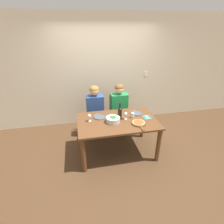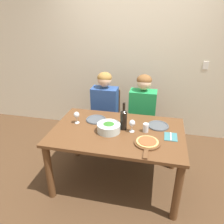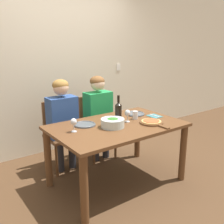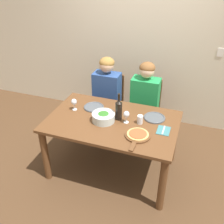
{
  "view_description": "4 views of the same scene",
  "coord_description": "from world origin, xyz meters",
  "px_view_note": "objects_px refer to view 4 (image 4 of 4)",
  "views": [
    {
      "loc": [
        -0.7,
        -2.87,
        2.41
      ],
      "look_at": [
        -0.08,
        0.15,
        0.87
      ],
      "focal_mm": 28.0,
      "sensor_mm": 36.0,
      "label": 1
    },
    {
      "loc": [
        0.42,
        -2.17,
        2.04
      ],
      "look_at": [
        -0.08,
        0.07,
        0.95
      ],
      "focal_mm": 35.0,
      "sensor_mm": 36.0,
      "label": 2
    },
    {
      "loc": [
        -1.77,
        -2.33,
        1.71
      ],
      "look_at": [
        0.03,
        0.14,
        0.87
      ],
      "focal_mm": 42.0,
      "sensor_mm": 36.0,
      "label": 3
    },
    {
      "loc": [
        0.85,
        -2.43,
        2.45
      ],
      "look_at": [
        -0.01,
        0.01,
        0.86
      ],
      "focal_mm": 42.0,
      "sensor_mm": 36.0,
      "label": 4
    }
  ],
  "objects_px": {
    "dinner_plate_left": "(94,107)",
    "broccoli_bowl": "(103,117)",
    "pizza_on_board": "(138,135)",
    "fork_on_napkin": "(163,130)",
    "wine_bottle": "(119,109)",
    "chair_left": "(109,102)",
    "wine_glass_left": "(74,102)",
    "wine_glass_right": "(126,115)",
    "water_tumbler": "(140,120)",
    "dinner_plate_right": "(154,118)",
    "chair_right": "(145,108)",
    "person_woman": "(107,90)",
    "person_man": "(145,97)"
  },
  "relations": [
    {
      "from": "person_man",
      "to": "dinner_plate_left",
      "type": "bearing_deg",
      "value": -135.71
    },
    {
      "from": "pizza_on_board",
      "to": "wine_glass_right",
      "type": "relative_size",
      "value": 2.75
    },
    {
      "from": "person_woman",
      "to": "person_man",
      "type": "distance_m",
      "value": 0.56
    },
    {
      "from": "wine_bottle",
      "to": "dinner_plate_right",
      "type": "relative_size",
      "value": 1.31
    },
    {
      "from": "person_woman",
      "to": "wine_glass_left",
      "type": "relative_size",
      "value": 8.16
    },
    {
      "from": "wine_glass_right",
      "to": "wine_bottle",
      "type": "bearing_deg",
      "value": 158.1
    },
    {
      "from": "dinner_plate_left",
      "to": "wine_glass_left",
      "type": "relative_size",
      "value": 1.69
    },
    {
      "from": "person_man",
      "to": "broccoli_bowl",
      "type": "distance_m",
      "value": 0.83
    },
    {
      "from": "pizza_on_board",
      "to": "wine_glass_left",
      "type": "xyz_separation_m",
      "value": [
        -0.89,
        0.28,
        0.09
      ]
    },
    {
      "from": "wine_bottle",
      "to": "chair_left",
      "type": "bearing_deg",
      "value": 117.3
    },
    {
      "from": "dinner_plate_left",
      "to": "pizza_on_board",
      "type": "distance_m",
      "value": 0.79
    },
    {
      "from": "fork_on_napkin",
      "to": "person_man",
      "type": "bearing_deg",
      "value": 117.59
    },
    {
      "from": "wine_bottle",
      "to": "water_tumbler",
      "type": "distance_m",
      "value": 0.27
    },
    {
      "from": "person_man",
      "to": "wine_bottle",
      "type": "relative_size",
      "value": 3.68
    },
    {
      "from": "wine_glass_left",
      "to": "wine_glass_right",
      "type": "xyz_separation_m",
      "value": [
        0.69,
        -0.06,
        0.0
      ]
    },
    {
      "from": "chair_left",
      "to": "broccoli_bowl",
      "type": "height_order",
      "value": "chair_left"
    },
    {
      "from": "person_man",
      "to": "dinner_plate_right",
      "type": "xyz_separation_m",
      "value": [
        0.24,
        -0.52,
        0.02
      ]
    },
    {
      "from": "chair_left",
      "to": "person_woman",
      "type": "distance_m",
      "value": 0.27
    },
    {
      "from": "chair_left",
      "to": "chair_right",
      "type": "distance_m",
      "value": 0.56
    },
    {
      "from": "dinner_plate_left",
      "to": "dinner_plate_right",
      "type": "height_order",
      "value": "same"
    },
    {
      "from": "fork_on_napkin",
      "to": "pizza_on_board",
      "type": "bearing_deg",
      "value": -140.81
    },
    {
      "from": "person_man",
      "to": "water_tumbler",
      "type": "xyz_separation_m",
      "value": [
        0.1,
        -0.68,
        0.06
      ]
    },
    {
      "from": "fork_on_napkin",
      "to": "broccoli_bowl",
      "type": "bearing_deg",
      "value": -177.32
    },
    {
      "from": "dinner_plate_left",
      "to": "pizza_on_board",
      "type": "xyz_separation_m",
      "value": [
        0.68,
        -0.41,
        0.01
      ]
    },
    {
      "from": "wine_glass_left",
      "to": "person_woman",
      "type": "bearing_deg",
      "value": 74.29
    },
    {
      "from": "wine_bottle",
      "to": "broccoli_bowl",
      "type": "height_order",
      "value": "wine_bottle"
    },
    {
      "from": "water_tumbler",
      "to": "chair_right",
      "type": "bearing_deg",
      "value": 97.3
    },
    {
      "from": "dinner_plate_left",
      "to": "chair_right",
      "type": "bearing_deg",
      "value": 49.68
    },
    {
      "from": "wine_bottle",
      "to": "fork_on_napkin",
      "type": "bearing_deg",
      "value": -6.67
    },
    {
      "from": "wine_glass_right",
      "to": "water_tumbler",
      "type": "relative_size",
      "value": 1.47
    },
    {
      "from": "chair_left",
      "to": "wine_glass_left",
      "type": "xyz_separation_m",
      "value": [
        -0.18,
        -0.76,
        0.36
      ]
    },
    {
      "from": "chair_left",
      "to": "water_tumbler",
      "type": "xyz_separation_m",
      "value": [
        0.67,
        -0.79,
        0.31
      ]
    },
    {
      "from": "broccoli_bowl",
      "to": "dinner_plate_right",
      "type": "height_order",
      "value": "broccoli_bowl"
    },
    {
      "from": "person_woman",
      "to": "fork_on_napkin",
      "type": "relative_size",
      "value": 6.84
    },
    {
      "from": "dinner_plate_right",
      "to": "water_tumbler",
      "type": "bearing_deg",
      "value": -130.45
    },
    {
      "from": "wine_bottle",
      "to": "dinner_plate_right",
      "type": "xyz_separation_m",
      "value": [
        0.4,
        0.15,
        -0.12
      ]
    },
    {
      "from": "chair_left",
      "to": "fork_on_napkin",
      "type": "bearing_deg",
      "value": -41.74
    },
    {
      "from": "chair_right",
      "to": "wine_bottle",
      "type": "height_order",
      "value": "wine_bottle"
    },
    {
      "from": "dinner_plate_right",
      "to": "pizza_on_board",
      "type": "xyz_separation_m",
      "value": [
        -0.1,
        -0.42,
        0.01
      ]
    },
    {
      "from": "pizza_on_board",
      "to": "water_tumbler",
      "type": "bearing_deg",
      "value": 98.71
    },
    {
      "from": "dinner_plate_right",
      "to": "pizza_on_board",
      "type": "relative_size",
      "value": 0.61
    },
    {
      "from": "chair_right",
      "to": "fork_on_napkin",
      "type": "relative_size",
      "value": 5.07
    },
    {
      "from": "pizza_on_board",
      "to": "water_tumbler",
      "type": "xyz_separation_m",
      "value": [
        -0.04,
        0.26,
        0.04
      ]
    },
    {
      "from": "broccoli_bowl",
      "to": "chair_left",
      "type": "bearing_deg",
      "value": 105.85
    },
    {
      "from": "pizza_on_board",
      "to": "person_woman",
      "type": "bearing_deg",
      "value": 126.94
    },
    {
      "from": "dinner_plate_right",
      "to": "person_man",
      "type": "bearing_deg",
      "value": 114.78
    },
    {
      "from": "person_woman",
      "to": "broccoli_bowl",
      "type": "distance_m",
      "value": 0.81
    },
    {
      "from": "pizza_on_board",
      "to": "broccoli_bowl",
      "type": "bearing_deg",
      "value": 159.85
    },
    {
      "from": "chair_right",
      "to": "water_tumbler",
      "type": "height_order",
      "value": "chair_right"
    },
    {
      "from": "dinner_plate_left",
      "to": "broccoli_bowl",
      "type": "bearing_deg",
      "value": -47.15
    }
  ]
}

